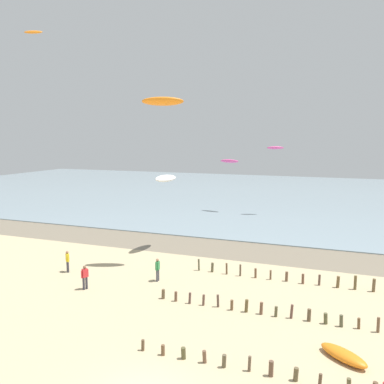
% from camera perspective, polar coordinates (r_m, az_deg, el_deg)
% --- Properties ---
extents(wet_sand_strip, '(120.00, 6.20, 0.01)m').
position_cam_1_polar(wet_sand_strip, '(37.04, 8.84, -8.61)').
color(wet_sand_strip, '#7A6D59').
rests_on(wet_sand_strip, ground).
extents(sea, '(160.00, 70.00, 0.10)m').
position_cam_1_polar(sea, '(74.02, 14.73, -0.44)').
color(sea, '#7F939E').
rests_on(sea, ground).
extents(groyne_near, '(15.93, 0.36, 0.74)m').
position_cam_1_polar(groyne_near, '(19.19, 16.19, -24.41)').
color(groyne_near, brown).
rests_on(groyne_near, ground).
extents(groyne_mid, '(13.00, 0.36, 0.86)m').
position_cam_1_polar(groyne_mid, '(24.77, 10.16, -16.34)').
color(groyne_mid, brown).
rests_on(groyne_mid, ground).
extents(groyne_far, '(19.69, 0.38, 1.01)m').
position_cam_1_polar(groyne_far, '(30.09, 22.15, -12.18)').
color(groyne_far, brown).
rests_on(groyne_far, ground).
extents(person_nearest_camera, '(0.23, 0.57, 1.71)m').
position_cam_1_polar(person_nearest_camera, '(29.41, -5.03, -11.09)').
color(person_nearest_camera, '#4C4C56').
rests_on(person_nearest_camera, ground).
extents(person_mid_beach, '(0.44, 0.42, 1.71)m').
position_cam_1_polar(person_mid_beach, '(32.65, -17.65, -9.50)').
color(person_mid_beach, '#383842').
rests_on(person_mid_beach, ground).
extents(person_right_flank, '(0.35, 0.53, 1.71)m').
position_cam_1_polar(person_right_flank, '(28.78, -15.31, -11.79)').
color(person_right_flank, '#383842').
rests_on(person_right_flank, ground).
extents(grounded_kite, '(2.52, 2.20, 0.50)m').
position_cam_1_polar(grounded_kite, '(21.39, 21.16, -21.24)').
color(grounded_kite, orange).
rests_on(grounded_kite, ground).
extents(kite_aloft_0, '(2.90, 1.52, 0.71)m').
position_cam_1_polar(kite_aloft_0, '(55.08, 5.46, 4.50)').
color(kite_aloft_0, '#E54C99').
extents(kite_aloft_1, '(1.96, 1.20, 0.46)m').
position_cam_1_polar(kite_aloft_1, '(44.38, -22.09, 20.75)').
color(kite_aloft_1, orange).
extents(kite_aloft_2, '(2.35, 1.41, 0.56)m').
position_cam_1_polar(kite_aloft_2, '(53.56, 12.04, 6.31)').
color(kite_aloft_2, '#E54C99').
extents(kite_aloft_3, '(3.49, 2.23, 0.92)m').
position_cam_1_polar(kite_aloft_3, '(31.45, -4.28, 13.02)').
color(kite_aloft_3, orange).
extents(kite_aloft_6, '(1.56, 3.41, 0.84)m').
position_cam_1_polar(kite_aloft_6, '(36.24, -3.82, 2.00)').
color(kite_aloft_6, white).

